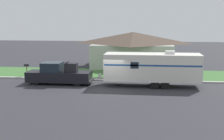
{
  "coord_description": "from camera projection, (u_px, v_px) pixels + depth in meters",
  "views": [
    {
      "loc": [
        3.42,
        -26.02,
        5.91
      ],
      "look_at": [
        0.03,
        1.64,
        1.4
      ],
      "focal_mm": 50.0,
      "sensor_mm": 36.0,
      "label": 1
    }
  ],
  "objects": [
    {
      "name": "curb_strip",
      "position": [
        114.0,
        80.0,
        30.51
      ],
      "size": [
        80.0,
        0.3,
        0.14
      ],
      "color": "beige",
      "rests_on": "ground_plane"
    },
    {
      "name": "ground_plane",
      "position": [
        109.0,
        89.0,
        26.85
      ],
      "size": [
        120.0,
        120.0,
        0.0
      ],
      "primitive_type": "plane",
      "color": "#2D2D33"
    },
    {
      "name": "pickup_truck",
      "position": [
        59.0,
        74.0,
        28.91
      ],
      "size": [
        6.03,
        2.01,
        2.09
      ],
      "color": "black",
      "rests_on": "ground_plane"
    },
    {
      "name": "lawn_strip",
      "position": [
        118.0,
        74.0,
        34.09
      ],
      "size": [
        80.0,
        7.0,
        0.03
      ],
      "color": "#3D6B33",
      "rests_on": "ground_plane"
    },
    {
      "name": "travel_trailer",
      "position": [
        152.0,
        67.0,
        27.73
      ],
      "size": [
        9.58,
        2.5,
        3.21
      ],
      "color": "black",
      "rests_on": "ground_plane"
    },
    {
      "name": "house_across_street",
      "position": [
        133.0,
        49.0,
        39.78
      ],
      "size": [
        10.65,
        8.44,
        4.37
      ],
      "color": "#B2B2A8",
      "rests_on": "ground_plane"
    },
    {
      "name": "mailbox",
      "position": [
        27.0,
        67.0,
        32.29
      ],
      "size": [
        0.48,
        0.2,
        1.36
      ],
      "color": "brown",
      "rests_on": "ground_plane"
    }
  ]
}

